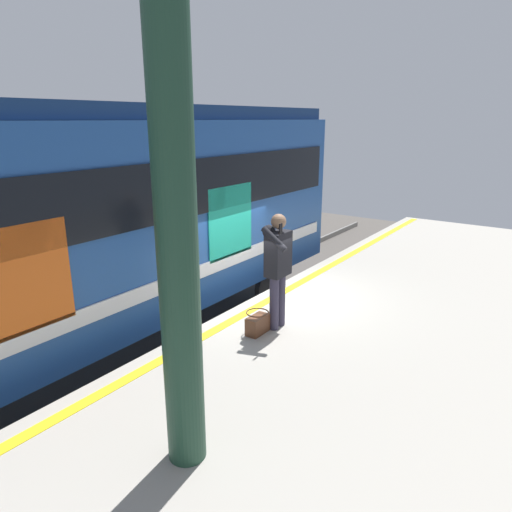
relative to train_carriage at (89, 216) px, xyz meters
The scene contains 9 objects.
ground_plane 3.79m from the train_carriage, 132.26° to the left, with size 25.25×25.25×0.00m, color #4C4742.
platform 5.11m from the train_carriage, 113.02° to the left, with size 16.83×4.57×1.12m, color #9E998E.
safety_line 3.31m from the train_carriage, 128.33° to the left, with size 16.49×0.16×0.01m, color yellow.
track_rail_near 3.23m from the train_carriage, 158.70° to the left, with size 21.88×0.08×0.16m, color slate.
track_rail_far 3.23m from the train_carriage, 158.39° to the right, with size 21.88×0.08×0.16m, color slate.
train_carriage is the anchor object (origin of this frame).
passenger 3.19m from the train_carriage, 108.34° to the left, with size 0.57×0.55×1.74m.
handbag 3.25m from the train_carriage, 102.43° to the left, with size 0.38×0.34×0.34m.
station_column 4.27m from the train_carriage, 64.13° to the left, with size 0.35×0.35×4.09m, color #1E3F2D.
Camera 1 is at (6.27, 4.42, 4.16)m, focal length 32.42 mm.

